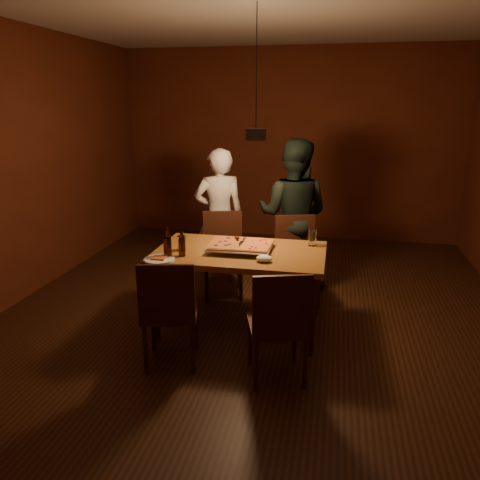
% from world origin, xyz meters
% --- Properties ---
extents(room_shell, '(6.00, 6.00, 6.00)m').
position_xyz_m(room_shell, '(0.00, 0.00, 1.40)').
color(room_shell, '#381E0F').
rests_on(room_shell, ground).
extents(dining_table, '(1.50, 0.90, 0.75)m').
position_xyz_m(dining_table, '(-0.09, -0.22, 0.68)').
color(dining_table, '#9C6227').
rests_on(dining_table, floor).
extents(chair_far_left, '(0.51, 0.51, 0.49)m').
position_xyz_m(chair_far_left, '(-0.44, 0.57, 0.54)').
color(chair_far_left, '#38190F').
rests_on(chair_far_left, floor).
extents(chair_far_right, '(0.53, 0.53, 0.49)m').
position_xyz_m(chair_far_right, '(0.35, 0.54, 0.54)').
color(chair_far_right, '#38190F').
rests_on(chair_far_right, floor).
extents(chair_near_left, '(0.50, 0.50, 0.49)m').
position_xyz_m(chair_near_left, '(-0.49, -0.99, 0.54)').
color(chair_near_left, '#38190F').
rests_on(chair_near_left, floor).
extents(chair_near_right, '(0.52, 0.52, 0.49)m').
position_xyz_m(chair_near_right, '(0.36, -1.04, 0.54)').
color(chair_near_right, '#38190F').
rests_on(chair_near_right, floor).
extents(pizza_tray, '(0.58, 0.48, 0.05)m').
position_xyz_m(pizza_tray, '(-0.09, -0.20, 0.77)').
color(pizza_tray, silver).
rests_on(pizza_tray, dining_table).
extents(pizza_meat, '(0.29, 0.43, 0.02)m').
position_xyz_m(pizza_meat, '(-0.23, -0.20, 0.81)').
color(pizza_meat, maroon).
rests_on(pizza_meat, pizza_tray).
extents(pizza_cheese, '(0.28, 0.42, 0.02)m').
position_xyz_m(pizza_cheese, '(0.05, -0.19, 0.81)').
color(pizza_cheese, gold).
rests_on(pizza_cheese, pizza_tray).
extents(spatula, '(0.18, 0.26, 0.04)m').
position_xyz_m(spatula, '(-0.10, -0.19, 0.81)').
color(spatula, silver).
rests_on(spatula, pizza_tray).
extents(beer_bottle_a, '(0.07, 0.07, 0.26)m').
position_xyz_m(beer_bottle_a, '(-0.67, -0.51, 0.88)').
color(beer_bottle_a, black).
rests_on(beer_bottle_a, dining_table).
extents(beer_bottle_b, '(0.06, 0.06, 0.22)m').
position_xyz_m(beer_bottle_b, '(-0.55, -0.46, 0.86)').
color(beer_bottle_b, black).
rests_on(beer_bottle_b, dining_table).
extents(water_glass_left, '(0.08, 0.08, 0.13)m').
position_xyz_m(water_glass_left, '(-0.61, -0.30, 0.81)').
color(water_glass_left, silver).
rests_on(water_glass_left, dining_table).
extents(water_glass_right, '(0.07, 0.07, 0.15)m').
position_xyz_m(water_glass_right, '(0.52, 0.07, 0.82)').
color(water_glass_right, silver).
rests_on(water_glass_right, dining_table).
extents(plate_slice, '(0.26, 0.26, 0.03)m').
position_xyz_m(plate_slice, '(-0.70, -0.62, 0.76)').
color(plate_slice, white).
rests_on(plate_slice, dining_table).
extents(napkin, '(0.14, 0.10, 0.06)m').
position_xyz_m(napkin, '(0.16, -0.48, 0.78)').
color(napkin, white).
rests_on(napkin, dining_table).
extents(diner_white, '(0.66, 0.55, 1.54)m').
position_xyz_m(diner_white, '(-0.57, 0.93, 0.77)').
color(diner_white, silver).
rests_on(diner_white, floor).
extents(diner_dark, '(0.90, 0.75, 1.66)m').
position_xyz_m(diner_dark, '(0.27, 0.91, 0.83)').
color(diner_dark, black).
rests_on(diner_dark, floor).
extents(pendant_lamp, '(0.18, 0.18, 1.10)m').
position_xyz_m(pendant_lamp, '(0.00, 0.00, 1.76)').
color(pendant_lamp, black).
rests_on(pendant_lamp, ceiling).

